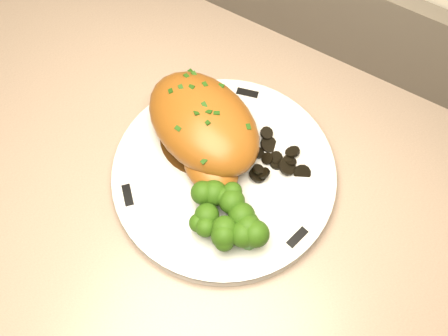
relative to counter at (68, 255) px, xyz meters
The scene contains 9 objects.
counter is the anchor object (origin of this frame).
plate 0.57m from the counter, 18.06° to the left, with size 0.24×0.24×0.02m, color silver.
rim_accent_0 0.64m from the counter, ahead, with size 0.03×0.01×0.00m, color black.
rim_accent_1 0.59m from the counter, 36.75° to the left, with size 0.03×0.01×0.00m, color black.
rim_accent_2 0.54m from the counter, ahead, with size 0.03×0.01×0.00m, color black.
gravy_pool 0.57m from the counter, 26.00° to the left, with size 0.10×0.10×0.00m, color #40230B.
chicken_breast 0.59m from the counter, 24.88° to the left, with size 0.17×0.15×0.06m.
mushroom_pile 0.61m from the counter, 21.55° to the left, with size 0.08×0.06×0.02m.
broccoli_florets 0.61m from the counter, ahead, with size 0.08×0.06×0.04m.
Camera 1 is at (0.23, 1.54, 1.52)m, focal length 45.00 mm.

